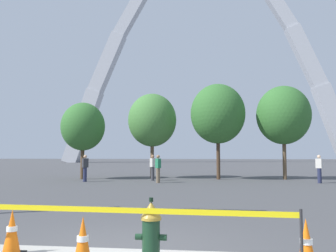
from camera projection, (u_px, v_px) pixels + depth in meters
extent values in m
plane|color=#474749|center=(121.00, 251.00, 6.09)|extent=(240.00, 240.00, 0.00)
cylinder|color=#14331E|center=(151.00, 241.00, 5.24)|extent=(0.26, 0.26, 0.62)
cylinder|color=#A8842D|center=(151.00, 218.00, 5.27)|extent=(0.30, 0.30, 0.04)
cone|color=#A8842D|center=(151.00, 209.00, 5.28)|extent=(0.30, 0.30, 0.22)
cylinder|color=black|center=(151.00, 200.00, 5.29)|extent=(0.06, 0.06, 0.06)
cylinder|color=#14331E|center=(139.00, 237.00, 5.27)|extent=(0.10, 0.09, 0.09)
cylinder|color=#14331E|center=(163.00, 237.00, 5.22)|extent=(0.10, 0.09, 0.09)
cylinder|color=#14331E|center=(153.00, 240.00, 5.44)|extent=(0.13, 0.14, 0.13)
cylinder|color=black|center=(154.00, 239.00, 5.52)|extent=(0.15, 0.03, 0.15)
cylinder|color=#232326|center=(302.00, 244.00, 4.76)|extent=(0.04, 0.04, 0.90)
cube|color=yellow|center=(116.00, 210.00, 5.23)|extent=(5.11, 0.27, 0.08)
cone|color=orange|center=(12.00, 231.00, 5.88)|extent=(0.28, 0.28, 0.70)
cylinder|color=white|center=(12.00, 229.00, 5.88)|extent=(0.17, 0.17, 0.08)
cone|color=orange|center=(306.00, 244.00, 5.03)|extent=(0.28, 0.28, 0.70)
cylinder|color=white|center=(306.00, 241.00, 5.03)|extent=(0.17, 0.17, 0.08)
cone|color=orange|center=(83.00, 241.00, 5.20)|extent=(0.28, 0.28, 0.70)
cylinder|color=white|center=(83.00, 238.00, 5.20)|extent=(0.17, 0.17, 0.08)
cube|color=#B2B5BC|center=(83.00, 127.00, 72.62)|extent=(7.65, 2.93, 15.34)
cube|color=#B2B5BC|center=(107.00, 63.00, 73.05)|extent=(7.30, 2.62, 12.56)
cube|color=#B2B5BC|center=(131.00, 14.00, 73.25)|extent=(6.91, 2.32, 9.81)
cube|color=#B2B5BC|center=(278.00, 7.00, 69.74)|extent=(6.91, 2.32, 9.81)
cube|color=#B2B5BC|center=(306.00, 57.00, 68.38)|extent=(7.30, 2.62, 12.56)
cube|color=#B2B5BC|center=(335.00, 124.00, 66.78)|extent=(7.65, 2.93, 15.34)
cylinder|color=brown|center=(82.00, 163.00, 23.71)|extent=(0.24, 0.24, 2.16)
ellipsoid|color=#336B2D|center=(83.00, 126.00, 23.89)|extent=(2.88, 2.88, 3.17)
cylinder|color=brown|center=(152.00, 160.00, 24.60)|extent=(0.24, 0.24, 2.48)
ellipsoid|color=#427A38|center=(152.00, 120.00, 24.81)|extent=(3.31, 3.31, 3.64)
cylinder|color=#473323|center=(218.00, 159.00, 23.54)|extent=(0.24, 0.24, 2.68)
ellipsoid|color=#336B2D|center=(218.00, 114.00, 23.77)|extent=(3.58, 3.58, 3.93)
cylinder|color=brown|center=(285.00, 159.00, 23.42)|extent=(0.24, 0.24, 2.62)
ellipsoid|color=#336B2D|center=(283.00, 115.00, 23.64)|extent=(3.49, 3.49, 3.84)
cylinder|color=#38383D|center=(153.00, 174.00, 22.34)|extent=(0.22, 0.22, 0.84)
cube|color=beige|center=(153.00, 163.00, 22.39)|extent=(0.33, 0.39, 0.54)
sphere|color=#936B4C|center=(153.00, 156.00, 22.42)|extent=(0.20, 0.20, 0.20)
cylinder|color=#232847|center=(85.00, 175.00, 21.41)|extent=(0.22, 0.22, 0.84)
cube|color=#333338|center=(85.00, 163.00, 21.47)|extent=(0.37, 0.39, 0.54)
sphere|color=tan|center=(85.00, 157.00, 21.50)|extent=(0.20, 0.20, 0.20)
cylinder|color=brown|center=(158.00, 175.00, 20.56)|extent=(0.22, 0.22, 0.84)
cube|color=#23754C|center=(158.00, 163.00, 20.61)|extent=(0.36, 0.39, 0.54)
sphere|color=#936B4C|center=(158.00, 157.00, 20.64)|extent=(0.20, 0.20, 0.20)
cylinder|color=#232847|center=(320.00, 176.00, 20.36)|extent=(0.22, 0.22, 0.84)
cube|color=beige|center=(319.00, 163.00, 20.42)|extent=(0.39, 0.37, 0.54)
sphere|color=beige|center=(319.00, 157.00, 20.45)|extent=(0.20, 0.20, 0.20)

